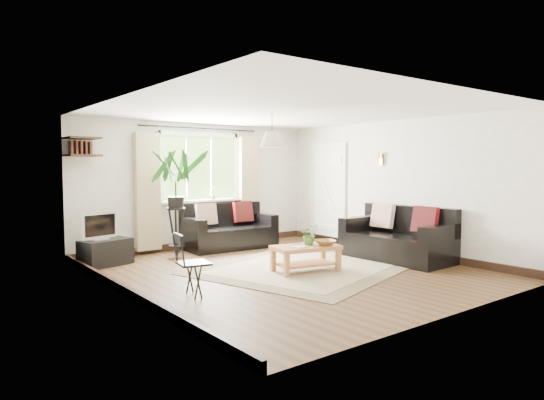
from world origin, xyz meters
TOP-DOWN VIEW (x-y plane):
  - floor at (0.00, 0.00)m, footprint 5.50×5.50m
  - ceiling at (0.00, 0.00)m, footprint 5.50×5.50m
  - wall_back at (0.00, 2.75)m, footprint 5.00×0.02m
  - wall_front at (0.00, -2.75)m, footprint 5.00×0.02m
  - wall_left at (-2.50, 0.00)m, footprint 0.02×5.50m
  - wall_right at (2.50, 0.00)m, footprint 0.02×5.50m
  - rug at (0.36, 0.00)m, footprint 3.76×3.46m
  - window at (0.00, 2.71)m, footprint 2.50×0.16m
  - door at (2.47, 1.70)m, footprint 0.06×0.96m
  - corner_shelf at (-2.25, 2.50)m, footprint 0.50×0.50m
  - pendant_lamp at (0.00, 0.40)m, footprint 0.36×0.36m
  - wall_sconce at (2.43, 0.30)m, footprint 0.12×0.12m
  - sofa_back at (0.39, 2.26)m, footprint 1.77×0.95m
  - sofa_right at (1.98, -0.45)m, footprint 1.85×0.96m
  - coffee_table at (0.15, -0.23)m, footprint 1.06×0.71m
  - table_plant at (0.25, -0.20)m, footprint 0.36×0.35m
  - bowl at (0.41, -0.37)m, footprint 0.40×0.40m
  - book_a at (-0.11, -0.27)m, footprint 0.16×0.21m
  - book_b at (-0.02, -0.09)m, footprint 0.23×0.25m
  - tv_stand at (-2.05, 2.08)m, footprint 0.86×0.63m
  - tv at (-2.14, 2.08)m, footprint 0.63×0.35m
  - palm_stand at (-0.87, 1.99)m, footprint 0.87×0.87m
  - folding_chair at (-1.81, -0.40)m, footprint 0.46×0.46m
  - sill_plant at (0.25, 2.63)m, footprint 0.14×0.10m

SIDE VIEW (x-z plane):
  - floor at x=0.00m, z-range 0.00..0.00m
  - rug at x=0.36m, z-range 0.00..0.02m
  - coffee_table at x=0.15m, z-range 0.00..0.40m
  - tv_stand at x=-2.05m, z-range 0.00..0.42m
  - folding_chair at x=-1.81m, z-range 0.00..0.77m
  - sofa_back at x=0.39m, z-range 0.00..0.81m
  - book_a at x=-0.11m, z-range 0.40..0.41m
  - book_b at x=-0.02m, z-range 0.40..0.42m
  - sofa_right at x=1.98m, z-range 0.00..0.86m
  - bowl at x=0.41m, z-range 0.40..0.48m
  - table_plant at x=0.25m, z-range 0.40..0.71m
  - tv at x=-2.14m, z-range 0.42..0.87m
  - palm_stand at x=-0.87m, z-range 0.00..1.86m
  - door at x=2.47m, z-range -0.03..2.03m
  - sill_plant at x=0.25m, z-range 0.93..1.20m
  - wall_back at x=0.00m, z-range 0.00..2.40m
  - wall_front at x=0.00m, z-range 0.00..2.40m
  - wall_left at x=-2.50m, z-range 0.00..2.40m
  - wall_right at x=2.50m, z-range 0.00..2.40m
  - window at x=0.00m, z-range 0.47..2.63m
  - wall_sconce at x=2.43m, z-range 1.60..1.88m
  - corner_shelf at x=-2.25m, z-range 1.72..2.06m
  - pendant_lamp at x=0.00m, z-range 1.78..2.32m
  - ceiling at x=0.00m, z-range 2.40..2.40m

